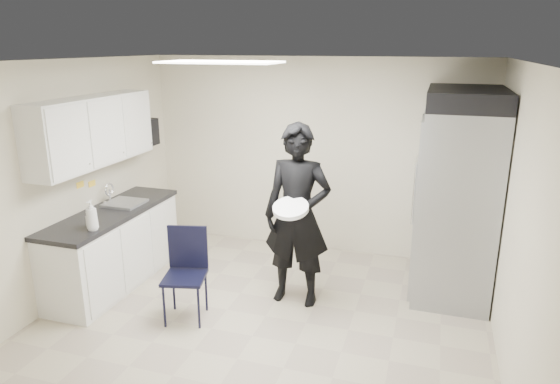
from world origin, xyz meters
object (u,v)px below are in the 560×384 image
(lower_counter, at_px, (114,249))
(commercial_fridge, at_px, (457,202))
(folding_chair, at_px, (185,278))
(man_tuxedo, at_px, (297,216))

(lower_counter, distance_m, commercial_fridge, 3.98)
(folding_chair, bearing_deg, commercial_fridge, 17.35)
(lower_counter, xyz_separation_m, commercial_fridge, (3.78, 1.07, 0.62))
(lower_counter, xyz_separation_m, man_tuxedo, (2.16, 0.25, 0.56))
(folding_chair, relative_size, man_tuxedo, 0.47)
(man_tuxedo, bearing_deg, folding_chair, -142.82)
(commercial_fridge, xyz_separation_m, folding_chair, (-2.60, -1.56, -0.59))
(lower_counter, relative_size, commercial_fridge, 0.90)
(lower_counter, xyz_separation_m, folding_chair, (1.18, -0.49, 0.03))
(commercial_fridge, height_order, man_tuxedo, commercial_fridge)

